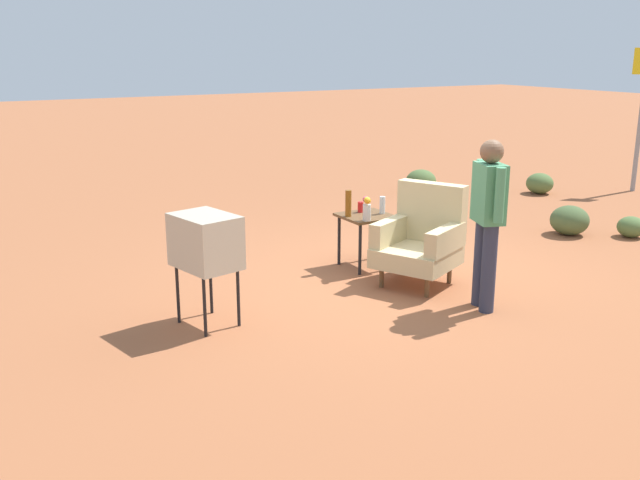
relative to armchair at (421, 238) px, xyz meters
The scene contains 13 objects.
ground_plane 0.58m from the armchair, 134.96° to the right, with size 60.00×60.00×0.00m, color #A05B38.
armchair is the anchor object (origin of this frame).
side_table 0.80m from the armchair, 166.35° to the right, with size 0.56×0.56×0.61m.
tv_on_stand 2.43m from the armchair, 90.10° to the right, with size 0.68×0.56×1.03m.
person_standing 1.02m from the armchair, ahead, with size 0.54×0.33×1.64m.
bottle_short_clear 0.78m from the armchair, behind, with size 0.06×0.06×0.20m, color silver.
soda_can_red 0.96m from the armchair, 169.48° to the right, with size 0.07×0.07×0.12m, color red.
bottle_tall_amber 0.95m from the armchair, 153.68° to the right, with size 0.07×0.07×0.30m, color brown.
flower_vase 0.70m from the armchair, 148.78° to the right, with size 0.15×0.09×0.27m.
shrub_near 3.07m from the armchair, 101.94° to the left, with size 0.51×0.51×0.40m, color #475B33.
shrub_mid 3.63m from the armchair, 92.07° to the left, with size 0.36×0.36×0.28m, color #516B38.
shrub_far 4.94m from the armchair, 142.50° to the left, with size 0.52×0.52×0.40m, color #516B38.
shrub_lone 5.53m from the armchair, 120.91° to the left, with size 0.46×0.46×0.36m, color #516B38.
Camera 1 is at (6.02, -4.34, 2.47)m, focal length 40.06 mm.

